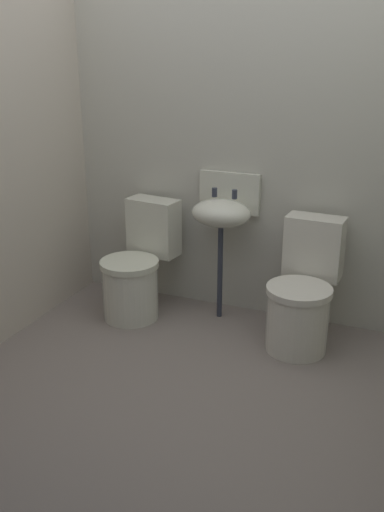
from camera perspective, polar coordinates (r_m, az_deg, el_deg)
ground_plane at (r=3.21m, az=-2.08°, el=-14.22°), size 2.86×2.76×0.08m
wall_back at (r=3.83m, az=5.47°, el=11.79°), size 2.86×0.10×2.43m
toilet_left at (r=3.95m, az=-5.52°, el=-1.42°), size 0.46×0.64×0.78m
toilet_right at (r=3.59m, az=11.05°, el=-4.03°), size 0.42×0.61×0.78m
sink at (r=3.76m, az=3.09°, el=4.50°), size 0.42×0.35×0.99m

